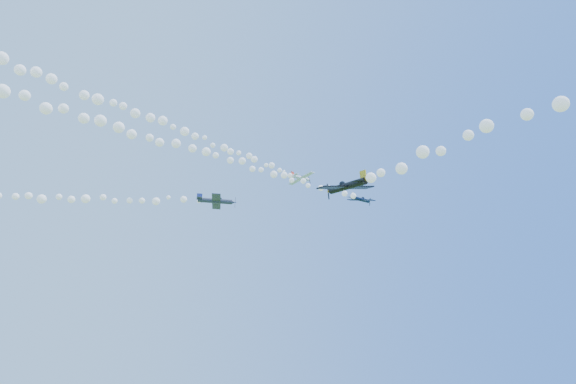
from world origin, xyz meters
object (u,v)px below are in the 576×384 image
plane_white (301,178)px  plane_grey (216,201)px  plane_navy (361,199)px  plane_black (346,186)px

plane_white → plane_grey: 31.53m
plane_navy → plane_black: plane_navy is taller
plane_navy → plane_black: (-30.66, -37.99, -12.90)m
plane_grey → plane_black: plane_grey is taller
plane_white → plane_grey: (-25.09, -14.19, -12.79)m
plane_navy → plane_grey: plane_navy is taller
plane_black → plane_grey: bearing=0.5°
plane_navy → plane_grey: 34.72m
plane_white → plane_black: bearing=-135.9°
plane_white → plane_navy: size_ratio=1.01×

